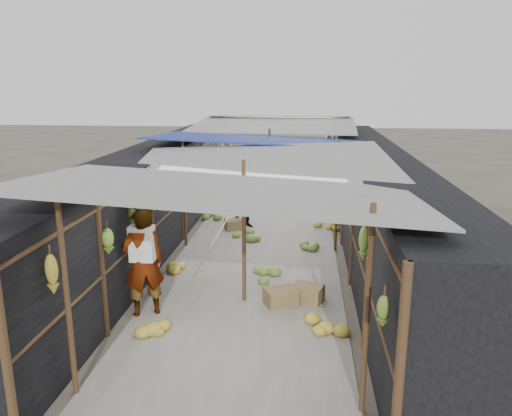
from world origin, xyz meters
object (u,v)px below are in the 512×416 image
(crate_near, at_px, (280,297))
(vendor_seated, at_px, (322,196))
(black_basin, at_px, (326,215))
(vendor_elderly, at_px, (143,263))
(shopper_blue, at_px, (245,199))

(crate_near, distance_m, vendor_seated, 7.02)
(vendor_seated, bearing_deg, black_basin, 15.81)
(vendor_elderly, bearing_deg, black_basin, -143.62)
(shopper_blue, height_order, vendor_seated, shopper_blue)
(crate_near, bearing_deg, black_basin, 56.15)
(crate_near, bearing_deg, vendor_elderly, 169.99)
(crate_near, relative_size, vendor_elderly, 0.28)
(vendor_elderly, bearing_deg, shopper_blue, -128.11)
(crate_near, bearing_deg, vendor_seated, 58.20)
(crate_near, height_order, vendor_seated, vendor_seated)
(shopper_blue, xyz_separation_m, vendor_seated, (2.16, 2.07, -0.34))
(vendor_elderly, xyz_separation_m, vendor_seated, (3.20, 7.53, -0.47))
(crate_near, xyz_separation_m, shopper_blue, (-1.23, 4.88, 0.66))
(black_basin, height_order, shopper_blue, shopper_blue)
(vendor_elderly, height_order, shopper_blue, vendor_elderly)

